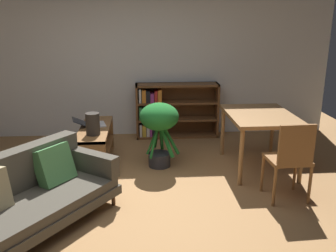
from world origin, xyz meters
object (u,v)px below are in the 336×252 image
at_px(media_console, 96,146).
at_px(open_laptop, 91,124).
at_px(desk_speaker, 93,124).
at_px(dining_table, 260,120).
at_px(bookshelf, 171,110).
at_px(potted_floor_plant, 159,124).
at_px(dining_chair_near, 291,157).
at_px(fabric_couch, 13,200).

xyz_separation_m(media_console, open_laptop, (-0.07, 0.10, 0.31)).
bearing_deg(desk_speaker, dining_table, 0.52).
distance_m(media_console, bookshelf, 1.69).
bearing_deg(potted_floor_plant, media_console, 170.83).
distance_m(desk_speaker, potted_floor_plant, 0.89).
distance_m(potted_floor_plant, dining_chair_near, 1.79).
xyz_separation_m(fabric_couch, desk_speaker, (0.59, 1.42, 0.33)).
distance_m(potted_floor_plant, bookshelf, 1.39).
bearing_deg(bookshelf, desk_speaker, -126.49).
bearing_deg(open_laptop, dining_table, -9.85).
relative_size(dining_table, dining_chair_near, 1.25).
relative_size(fabric_couch, open_laptop, 4.19).
bearing_deg(dining_table, desk_speaker, -179.48).
relative_size(dining_chair_near, bookshelf, 0.66).
bearing_deg(desk_speaker, bookshelf, 53.51).
distance_m(desk_speaker, dining_table, 2.22).
bearing_deg(fabric_couch, bookshelf, 59.76).
height_order(open_laptop, dining_chair_near, dining_chair_near).
height_order(fabric_couch, dining_chair_near, dining_chair_near).
distance_m(potted_floor_plant, dining_table, 1.36).
xyz_separation_m(open_laptop, bookshelf, (1.22, 1.11, -0.10)).
bearing_deg(bookshelf, potted_floor_plant, -100.89).
xyz_separation_m(open_laptop, dining_chair_near, (2.36, -1.36, -0.03)).
xyz_separation_m(potted_floor_plant, bookshelf, (0.26, 1.36, -0.15)).
bearing_deg(bookshelf, dining_table, -54.35).
bearing_deg(fabric_couch, dining_table, 27.17).
distance_m(desk_speaker, dining_chair_near, 2.46).
relative_size(media_console, bookshelf, 0.87).
xyz_separation_m(desk_speaker, dining_chair_near, (2.27, -0.94, -0.15)).
bearing_deg(media_console, bookshelf, 46.44).
height_order(potted_floor_plant, dining_table, potted_floor_plant).
bearing_deg(media_console, dining_chair_near, -28.80).
bearing_deg(dining_table, bookshelf, 125.65).
bearing_deg(open_laptop, desk_speaker, -78.08).
height_order(media_console, desk_speaker, desk_speaker).
xyz_separation_m(media_console, bookshelf, (1.16, 1.22, 0.21)).
xyz_separation_m(fabric_couch, media_console, (0.57, 1.74, -0.10)).
xyz_separation_m(open_laptop, potted_floor_plant, (0.96, -0.25, 0.05)).
height_order(media_console, dining_chair_near, dining_chair_near).
distance_m(open_laptop, desk_speaker, 0.45).
bearing_deg(desk_speaker, fabric_couch, -112.48).
xyz_separation_m(dining_table, dining_chair_near, (0.05, -0.96, -0.16)).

